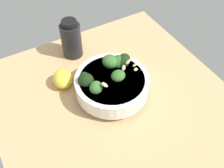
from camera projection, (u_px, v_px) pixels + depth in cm
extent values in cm
cube|color=tan|center=(113.00, 103.00, 75.98)|extent=(64.52, 64.52, 4.66)
cylinder|color=white|center=(112.00, 91.00, 74.97)|extent=(11.35, 11.35, 1.55)
cylinder|color=white|center=(112.00, 84.00, 72.65)|extent=(20.63, 20.63, 4.64)
cylinder|color=silver|center=(112.00, 80.00, 71.20)|extent=(18.05, 18.05, 0.80)
cylinder|color=#4A8F3C|center=(110.00, 66.00, 75.38)|extent=(1.72, 1.73, 1.29)
ellipsoid|color=#386B2B|center=(110.00, 62.00, 74.07)|extent=(6.05, 5.99, 5.24)
cylinder|color=#3C7A32|center=(118.00, 80.00, 71.76)|extent=(1.92, 1.69, 1.54)
ellipsoid|color=#386B2B|center=(118.00, 76.00, 70.52)|extent=(5.66, 5.57, 3.52)
cylinder|color=#3C7A32|center=(123.00, 65.00, 76.12)|extent=(1.99, 1.89, 1.35)
ellipsoid|color=black|center=(123.00, 61.00, 74.76)|extent=(6.71, 5.92, 4.65)
cylinder|color=#4A8F3C|center=(83.00, 86.00, 71.57)|extent=(1.57, 1.47, 1.46)
ellipsoid|color=black|center=(82.00, 83.00, 70.54)|extent=(3.87, 3.87, 3.00)
cylinder|color=#589D47|center=(85.00, 80.00, 72.55)|extent=(1.43, 1.35, 0.98)
ellipsoid|color=#194216|center=(84.00, 77.00, 71.59)|extent=(4.02, 4.38, 2.94)
cylinder|color=#2F662B|center=(118.00, 67.00, 76.19)|extent=(1.92, 1.89, 2.08)
ellipsoid|color=#2D6023|center=(118.00, 62.00, 74.77)|extent=(6.59, 5.79, 5.76)
cylinder|color=#2F662B|center=(86.00, 85.00, 71.26)|extent=(2.21, 2.17, 1.58)
ellipsoid|color=black|center=(86.00, 80.00, 69.89)|extent=(6.62, 6.12, 5.60)
cylinder|color=#2F662B|center=(96.00, 92.00, 69.32)|extent=(1.91, 1.82, 1.23)
ellipsoid|color=#386B2B|center=(96.00, 88.00, 68.14)|extent=(5.41, 5.85, 4.77)
ellipsoid|color=#DBBC84|center=(105.00, 85.00, 66.25)|extent=(1.78, 2.04, 0.98)
ellipsoid|color=#DBBC84|center=(124.00, 68.00, 71.28)|extent=(1.85, 2.05, 0.98)
ellipsoid|color=#DBBC84|center=(136.00, 69.00, 73.10)|extent=(2.06, 1.83, 0.83)
ellipsoid|color=#DBBC84|center=(135.00, 65.00, 71.51)|extent=(1.96, 1.44, 0.91)
ellipsoid|color=#DBBC84|center=(106.00, 57.00, 74.24)|extent=(1.93, 1.90, 1.24)
ellipsoid|color=#DBBC84|center=(128.00, 62.00, 72.28)|extent=(1.96, 1.51, 1.11)
ellipsoid|color=yellow|center=(63.00, 79.00, 75.90)|extent=(7.37, 8.10, 5.04)
cylinder|color=black|center=(72.00, 40.00, 82.51)|extent=(6.40, 6.40, 11.28)
cylinder|color=black|center=(69.00, 23.00, 77.63)|extent=(4.67, 4.67, 1.72)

